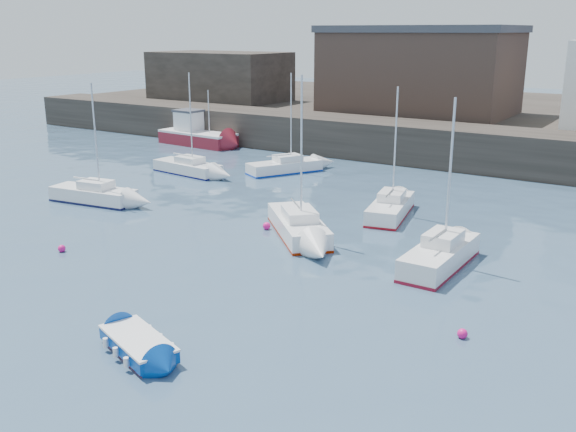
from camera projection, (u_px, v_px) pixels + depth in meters
The scene contains 16 objects.
water at pixel (91, 345), 21.14m from camera, with size 220.00×220.00×0.00m, color #2D4760.
quay_wall at pixel (451, 146), 48.98m from camera, with size 90.00×5.00×3.00m, color #28231E.
land_strip at pixel (512, 120), 63.53m from camera, with size 90.00×32.00×2.80m, color #28231E.
warehouse at pixel (420, 70), 57.13m from camera, with size 16.40×10.40×7.60m.
bldg_west at pixel (220, 76), 68.14m from camera, with size 14.00×8.00×5.00m.
blue_dinghy at pixel (138, 344), 20.44m from camera, with size 3.44×2.35×0.60m.
fishing_boat at pixel (196, 134), 58.02m from camera, with size 7.66×3.30×4.96m.
sailboat_a at pixel (94, 194), 38.49m from camera, with size 5.66×2.51×7.11m.
sailboat_b at pixel (298, 225), 32.35m from camera, with size 5.80×5.80×8.00m.
sailboat_c at pixel (440, 255), 27.92m from camera, with size 1.85×5.58×7.32m.
sailboat_e at pixel (188, 167), 46.27m from camera, with size 5.75×2.39×7.19m.
sailboat_f at pixel (391, 207), 35.69m from camera, with size 2.86×5.69×7.08m.
sailboat_h at pixel (285, 166), 46.66m from camera, with size 4.19×5.70×7.11m.
buoy_near at pixel (62, 252), 30.01m from camera, with size 0.35×0.35×0.35m, color #E41376.
buoy_mid at pixel (462, 338), 21.60m from camera, with size 0.35×0.35×0.35m, color #E41376.
buoy_far at pixel (267, 229), 33.41m from camera, with size 0.40×0.40×0.40m, color #E41376.
Camera 1 is at (15.83, -12.55, 9.96)m, focal length 40.00 mm.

